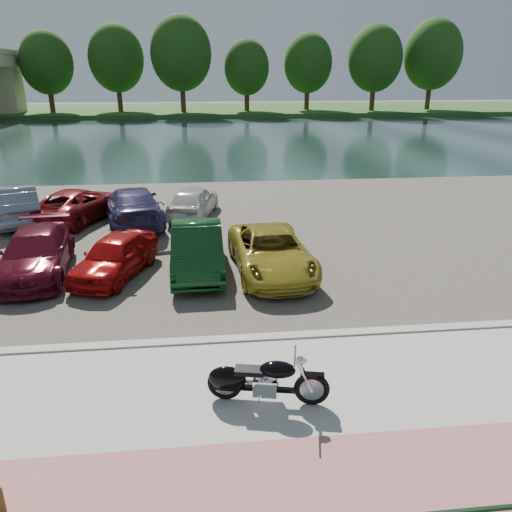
{
  "coord_description": "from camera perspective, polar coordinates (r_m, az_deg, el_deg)",
  "views": [
    {
      "loc": [
        -0.7,
        -8.32,
        6.04
      ],
      "look_at": [
        0.72,
        4.86,
        1.1
      ],
      "focal_mm": 35.0,
      "sensor_mm": 36.0,
      "label": 1
    }
  ],
  "objects": [
    {
      "name": "car_5",
      "position": [
        15.82,
        -6.74,
        0.86
      ],
      "size": [
        1.65,
        4.52,
        1.48
      ],
      "primitive_type": "imported",
      "rotation": [
        0.0,
        0.0,
        0.02
      ],
      "color": "#103C17",
      "rests_on": "parking_lot"
    },
    {
      "name": "car_4",
      "position": [
        15.94,
        -15.82,
        -0.0
      ],
      "size": [
        2.68,
        4.09,
        1.29
      ],
      "primitive_type": "imported",
      "rotation": [
        0.0,
        0.0,
        -0.33
      ],
      "color": "#A30B0A",
      "rests_on": "parking_lot"
    },
    {
      "name": "parking_lot",
      "position": [
        20.25,
        -3.9,
        3.09
      ],
      "size": [
        60.0,
        18.0,
        0.04
      ],
      "primitive_type": "cube",
      "color": "#454037",
      "rests_on": "ground"
    },
    {
      "name": "car_11",
      "position": [
        21.29,
        -13.91,
        5.59
      ],
      "size": [
        3.28,
        5.61,
        1.53
      ],
      "primitive_type": "imported",
      "rotation": [
        0.0,
        0.0,
        3.37
      ],
      "color": "navy",
      "rests_on": "parking_lot"
    },
    {
      "name": "car_3",
      "position": [
        16.92,
        -23.85,
        0.3
      ],
      "size": [
        2.44,
        4.9,
        1.37
      ],
      "primitive_type": "imported",
      "rotation": [
        0.0,
        0.0,
        0.11
      ],
      "color": "#550C1B",
      "rests_on": "parking_lot"
    },
    {
      "name": "far_trees",
      "position": [
        74.3,
        -2.42,
        21.55
      ],
      "size": [
        70.25,
        10.68,
        12.52
      ],
      "color": "#3C2815",
      "rests_on": "far_bank"
    },
    {
      "name": "car_6",
      "position": [
        15.61,
        1.76,
        0.49
      ],
      "size": [
        2.57,
        5.04,
        1.36
      ],
      "primitive_type": "imported",
      "rotation": [
        0.0,
        0.0,
        0.07
      ],
      "color": "#AA9527",
      "rests_on": "parking_lot"
    },
    {
      "name": "ground",
      "position": [
        10.31,
        -1.14,
        -15.45
      ],
      "size": [
        200.0,
        200.0,
        0.0
      ],
      "primitive_type": "plane",
      "color": "#595447",
      "rests_on": "ground"
    },
    {
      "name": "car_10",
      "position": [
        22.58,
        -19.65,
        5.6
      ],
      "size": [
        3.87,
        5.35,
        1.35
      ],
      "primitive_type": "imported",
      "rotation": [
        0.0,
        0.0,
        2.77
      ],
      "color": "maroon",
      "rests_on": "parking_lot"
    },
    {
      "name": "far_bank",
      "position": [
        80.53,
        -5.87,
        16.26
      ],
      "size": [
        120.0,
        24.0,
        0.6
      ],
      "primitive_type": "cube",
      "color": "#1E4819",
      "rests_on": "ground"
    },
    {
      "name": "car_9",
      "position": [
        23.2,
        -25.7,
        5.37
      ],
      "size": [
        3.15,
        4.94,
        1.54
      ],
      "primitive_type": "imported",
      "rotation": [
        0.0,
        0.0,
        3.5
      ],
      "color": "slate",
      "rests_on": "parking_lot"
    },
    {
      "name": "motorcycle",
      "position": [
        9.7,
        0.05,
        -13.98
      ],
      "size": [
        2.3,
        0.88,
        1.05
      ],
      "rotation": [
        0.0,
        0.0,
        -0.21
      ],
      "color": "black",
      "rests_on": "promenade"
    },
    {
      "name": "pink_path",
      "position": [
        8.35,
        0.53,
        -24.91
      ],
      "size": [
        60.0,
        2.0,
        0.01
      ],
      "primitive_type": "cube",
      "color": "#9F5A5D",
      "rests_on": "promenade"
    },
    {
      "name": "kerb",
      "position": [
        11.95,
        -2.0,
        -9.57
      ],
      "size": [
        60.0,
        0.3,
        0.14
      ],
      "primitive_type": "cube",
      "color": "#A6A49C",
      "rests_on": "ground"
    },
    {
      "name": "promenade",
      "position": [
        9.49,
        -0.58,
        -18.73
      ],
      "size": [
        60.0,
        6.0,
        0.1
      ],
      "primitive_type": "cube",
      "color": "#A6A49C",
      "rests_on": "ground"
    },
    {
      "name": "river",
      "position": [
        48.71,
        -5.43,
        13.23
      ],
      "size": [
        120.0,
        40.0,
        0.0
      ],
      "primitive_type": "cube",
      "color": "#182B28",
      "rests_on": "ground"
    },
    {
      "name": "car_12",
      "position": [
        21.96,
        -7.19,
        6.26
      ],
      "size": [
        2.51,
        4.27,
        1.36
      ],
      "primitive_type": "imported",
      "rotation": [
        0.0,
        0.0,
        2.9
      ],
      "color": "silver",
      "rests_on": "parking_lot"
    }
  ]
}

